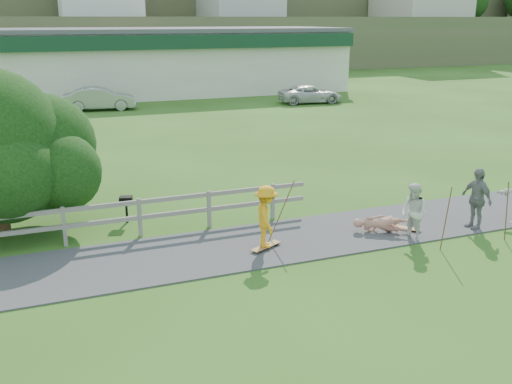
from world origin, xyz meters
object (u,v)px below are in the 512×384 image
spectator_b (476,199)px  skater_fallen (381,224)px  car_white (310,94)px  spectator_a (414,213)px  car_silver (100,99)px  skater_rider (266,220)px  bbq (127,210)px

spectator_b → skater_fallen: bearing=-106.2°
skater_fallen → car_white: size_ratio=0.34×
spectator_a → car_white: bearing=150.8°
spectator_a → car_white: (9.24, 24.85, -0.18)m
spectator_a → car_silver: 27.37m
skater_rider → car_white: size_ratio=0.37×
skater_fallen → spectator_b: bearing=-73.4°
skater_fallen → bbq: bbq is taller
spectator_b → car_white: spectator_b is taller
spectator_b → car_silver: (-7.48, 26.71, -0.14)m
spectator_a → bbq: size_ratio=2.01×
skater_rider → skater_fallen: skater_rider is taller
spectator_a → car_white: spectator_a is taller
car_silver → bbq: size_ratio=5.74×
skater_fallen → spectator_a: 1.06m
skater_fallen → spectator_a: (0.50, -0.78, 0.53)m
spectator_b → car_silver: 27.74m
skater_rider → skater_fallen: bearing=-79.2°
skater_fallen → car_white: (9.73, 24.07, 0.35)m
spectator_b → bbq: bearing=-117.5°
spectator_a → car_silver: size_ratio=0.35×
skater_rider → car_white: bearing=-16.9°
car_white → bbq: 26.22m
skater_fallen → spectator_a: bearing=-118.2°
spectator_a → car_white: size_ratio=0.36×
spectator_a → car_silver: bearing=-177.8°
spectator_a → spectator_b: size_ratio=0.89×
skater_fallen → bbq: bearing=91.0°
car_silver → spectator_b: bearing=-158.1°
car_silver → skater_rider: bearing=-170.9°
skater_rider → spectator_a: size_ratio=1.02×
skater_fallen → bbq: 7.43m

